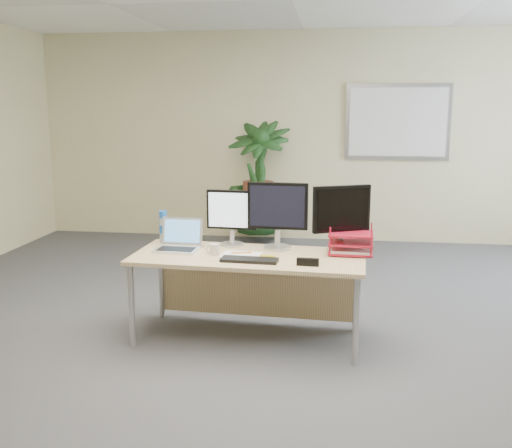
# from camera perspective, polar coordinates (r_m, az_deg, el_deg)

# --- Properties ---
(floor) EXTENTS (8.00, 8.00, 0.00)m
(floor) POSITION_cam_1_polar(r_m,az_deg,el_deg) (3.93, 0.66, -14.57)
(floor) COLOR #47474C
(floor) RESTS_ON ground
(back_wall) EXTENTS (7.00, 0.04, 2.70)m
(back_wall) POSITION_cam_1_polar(r_m,az_deg,el_deg) (7.52, 4.65, 8.64)
(back_wall) COLOR beige
(back_wall) RESTS_ON floor
(whiteboard) EXTENTS (1.30, 0.04, 0.95)m
(whiteboard) POSITION_cam_1_polar(r_m,az_deg,el_deg) (7.51, 13.98, 9.86)
(whiteboard) COLOR #A7A7AC
(whiteboard) RESTS_ON back_wall
(desk) EXTENTS (1.75, 0.80, 0.66)m
(desk) POSITION_cam_1_polar(r_m,az_deg,el_deg) (4.36, -0.52, -4.54)
(desk) COLOR tan
(desk) RESTS_ON floor
(floor_plant) EXTENTS (0.98, 0.98, 1.50)m
(floor_plant) POSITION_cam_1_polar(r_m,az_deg,el_deg) (7.33, 0.24, 3.89)
(floor_plant) COLOR #143818
(floor_plant) RESTS_ON floor
(monitor_left) EXTENTS (0.40, 0.18, 0.44)m
(monitor_left) POSITION_cam_1_polar(r_m,az_deg,el_deg) (4.47, -2.43, 1.00)
(monitor_left) COLOR #B4B4B9
(monitor_left) RESTS_ON desk
(monitor_right) EXTENTS (0.46, 0.21, 0.52)m
(monitor_right) POSITION_cam_1_polar(r_m,az_deg,el_deg) (4.36, 2.18, 1.29)
(monitor_right) COLOR #B4B4B9
(monitor_right) RESTS_ON desk
(monitor_dark) EXTENTS (0.43, 0.23, 0.51)m
(monitor_dark) POSITION_cam_1_polar(r_m,az_deg,el_deg) (4.32, 8.56, 0.98)
(monitor_dark) COLOR #B4B4B9
(monitor_dark) RESTS_ON desk
(laptop) EXTENTS (0.34, 0.30, 0.23)m
(laptop) POSITION_cam_1_polar(r_m,az_deg,el_deg) (4.44, -7.69, -1.76)
(laptop) COLOR white
(laptop) RESTS_ON desk
(keyboard) EXTENTS (0.41, 0.15, 0.02)m
(keyboard) POSITION_cam_1_polar(r_m,az_deg,el_deg) (4.06, -0.67, -3.61)
(keyboard) COLOR black
(keyboard) RESTS_ON desk
(coffee_mug) EXTENTS (0.11, 0.07, 0.08)m
(coffee_mug) POSITION_cam_1_polar(r_m,az_deg,el_deg) (4.25, -4.18, -2.54)
(coffee_mug) COLOR silver
(coffee_mug) RESTS_ON desk
(spiral_notebook) EXTENTS (0.29, 0.23, 0.01)m
(spiral_notebook) POSITION_cam_1_polar(r_m,az_deg,el_deg) (4.20, -1.51, -3.16)
(spiral_notebook) COLOR white
(spiral_notebook) RESTS_ON desk
(orange_pen) EXTENTS (0.15, 0.05, 0.01)m
(orange_pen) POSITION_cam_1_polar(r_m,az_deg,el_deg) (4.24, -1.47, -2.89)
(orange_pen) COLOR orange
(orange_pen) RESTS_ON spiral_notebook
(yellow_highlighter) EXTENTS (0.11, 0.03, 0.02)m
(yellow_highlighter) POSITION_cam_1_polar(r_m,az_deg,el_deg) (4.18, 1.18, -3.21)
(yellow_highlighter) COLOR yellow
(yellow_highlighter) RESTS_ON desk
(water_bottle) EXTENTS (0.07, 0.07, 0.26)m
(water_bottle) POSITION_cam_1_polar(r_m,az_deg,el_deg) (4.66, -9.24, -0.33)
(water_bottle) COLOR #A9B8C7
(water_bottle) RESTS_ON desk
(letter_tray) EXTENTS (0.34, 0.26, 0.15)m
(letter_tray) POSITION_cam_1_polar(r_m,az_deg,el_deg) (4.31, 9.45, -2.07)
(letter_tray) COLOR #A81429
(letter_tray) RESTS_ON desk
(stapler) EXTENTS (0.16, 0.05, 0.05)m
(stapler) POSITION_cam_1_polar(r_m,az_deg,el_deg) (3.97, 5.20, -3.81)
(stapler) COLOR black
(stapler) RESTS_ON desk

